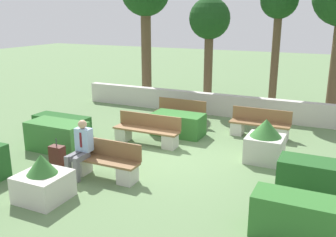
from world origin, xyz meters
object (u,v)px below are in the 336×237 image
bench_back (260,127)px  suitcase (57,157)px  bench_left_side (147,133)px  tree_center_right (279,7)px  tree_center_left (209,22)px  bench_front (104,164)px  person_seated_man (81,146)px  planter_corner_left (43,181)px  bench_right_side (180,115)px  planter_corner_right (265,141)px

bench_back → suitcase: (-3.95, -4.56, -0.04)m
bench_left_side → bench_back: size_ratio=1.10×
bench_left_side → suitcase: (-1.11, -2.52, -0.05)m
suitcase → tree_center_right: bearing=65.7°
suitcase → tree_center_left: size_ratio=0.18×
bench_front → bench_left_side: 2.48m
person_seated_man → planter_corner_left: 1.33m
bench_right_side → person_seated_man: size_ratio=1.32×
bench_front → bench_right_side: (-0.14, 4.67, 0.00)m
bench_left_side → tree_center_right: (2.55, 5.59, 3.58)m
bench_right_side → bench_back: bearing=6.0°
bench_front → suitcase: 1.35m
tree_center_right → bench_right_side: bearing=-126.0°
planter_corner_left → planter_corner_right: planter_corner_right is taller
tree_center_left → planter_corner_left: bearing=-91.5°
bench_front → planter_corner_left: (-0.50, -1.43, 0.08)m
bench_front → person_seated_man: person_seated_man is taller
bench_right_side → suitcase: 4.87m
planter_corner_right → tree_center_right: tree_center_right is taller
planter_corner_right → bench_left_side: bearing=-177.9°
person_seated_man → tree_center_right: 9.25m
bench_front → tree_center_left: 8.37m
planter_corner_right → suitcase: size_ratio=1.45×
person_seated_man → planter_corner_right: (3.67, 2.73, -0.20)m
planter_corner_left → suitcase: 1.62m
tree_center_left → tree_center_right: size_ratio=0.88×
bench_left_side → person_seated_man: (-0.31, -2.61, 0.39)m
tree_center_right → suitcase: bearing=-114.3°
bench_front → suitcase: (-1.34, -0.05, -0.04)m
bench_back → planter_corner_left: planter_corner_left is taller
bench_front → tree_center_right: (2.32, 8.06, 3.59)m
bench_front → planter_corner_right: bearing=39.6°
tree_center_left → tree_center_right: (2.58, 0.25, 0.58)m
person_seated_man → tree_center_right: tree_center_right is taller
suitcase → planter_corner_right: bearing=30.6°
bench_left_side → person_seated_man: bearing=-90.0°
bench_back → tree_center_right: 5.05m
person_seated_man → planter_corner_right: bearing=36.7°
tree_center_left → bench_right_side: bearing=-87.8°
bench_right_side → bench_back: same height
planter_corner_right → tree_center_left: tree_center_left is taller
bench_left_side → planter_corner_right: 3.37m
planter_corner_left → bench_left_side: bearing=86.0°
bench_front → planter_corner_right: (3.14, 2.60, 0.20)m
person_seated_man → planter_corner_right: size_ratio=1.19×
bench_front → planter_corner_right: planter_corner_right is taller
bench_left_side → planter_corner_right: size_ratio=1.79×
planter_corner_left → person_seated_man: bearing=91.6°
bench_back → planter_corner_right: bearing=-66.6°
tree_center_left → tree_center_right: 2.66m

